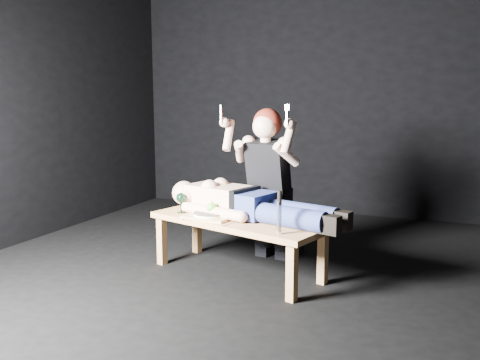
{
  "coord_description": "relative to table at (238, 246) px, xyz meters",
  "views": [
    {
      "loc": [
        1.22,
        -3.52,
        1.35
      ],
      "look_at": [
        -0.21,
        0.05,
        0.75
      ],
      "focal_mm": 36.95,
      "sensor_mm": 36.0,
      "label": 1
    }
  ],
  "objects": [
    {
      "name": "kneeling_woman",
      "position": [
        0.13,
        0.48,
        0.45
      ],
      "size": [
        0.83,
        0.9,
        1.35
      ],
      "primitive_type": null,
      "rotation": [
        0.0,
        0.0,
        -0.15
      ],
      "color": "black",
      "rests_on": "ground"
    },
    {
      "name": "spoon_flat",
      "position": [
        0.01,
        -0.09,
        0.23
      ],
      "size": [
        0.1,
        0.13,
        0.01
      ],
      "primitive_type": "cube",
      "rotation": [
        0.0,
        0.0,
        0.65
      ],
      "color": "#B2B2B7",
      "rests_on": "table"
    },
    {
      "name": "fork_flat",
      "position": [
        -0.33,
        -0.06,
        0.23
      ],
      "size": [
        0.06,
        0.15,
        0.01
      ],
      "primitive_type": "cube",
      "rotation": [
        0.0,
        0.0,
        -0.29
      ],
      "color": "#B2B2B7",
      "rests_on": "table"
    },
    {
      "name": "ground",
      "position": [
        0.21,
        0.0,
        -0.23
      ],
      "size": [
        5.0,
        5.0,
        0.0
      ],
      "primitive_type": "plane",
      "color": "black",
      "rests_on": "ground"
    },
    {
      "name": "plate",
      "position": [
        -0.21,
        -0.07,
        0.26
      ],
      "size": [
        0.28,
        0.28,
        0.02
      ],
      "primitive_type": "cylinder",
      "rotation": [
        0.0,
        0.0,
        -0.13
      ],
      "color": "white",
      "rests_on": "serving_tray"
    },
    {
      "name": "goblet",
      "position": [
        -0.51,
        0.02,
        0.31
      ],
      "size": [
        0.1,
        0.1,
        0.17
      ],
      "primitive_type": null,
      "rotation": [
        0.0,
        0.0,
        -0.29
      ],
      "color": "black",
      "rests_on": "table"
    },
    {
      "name": "table",
      "position": [
        0.0,
        0.0,
        0.0
      ],
      "size": [
        1.53,
        0.92,
        0.45
      ],
      "primitive_type": "cube",
      "rotation": [
        0.0,
        0.0,
        -0.29
      ],
      "color": "#B08848",
      "rests_on": "ground"
    },
    {
      "name": "serving_tray",
      "position": [
        -0.21,
        -0.07,
        0.24
      ],
      "size": [
        0.41,
        0.32,
        0.02
      ],
      "primitive_type": "cube",
      "rotation": [
        0.0,
        0.0,
        -0.13
      ],
      "color": "tan",
      "rests_on": "table"
    },
    {
      "name": "carving_knife",
      "position": [
        0.44,
        -0.33,
        0.38
      ],
      "size": [
        0.05,
        0.05,
        0.31
      ],
      "primitive_type": null,
      "rotation": [
        0.0,
        0.0,
        -0.29
      ],
      "color": "#B2B2B7",
      "rests_on": "table"
    },
    {
      "name": "apple",
      "position": [
        -0.2,
        -0.06,
        0.31
      ],
      "size": [
        0.08,
        0.08,
        0.08
      ],
      "primitive_type": "sphere",
      "color": "green",
      "rests_on": "plate"
    },
    {
      "name": "knife_flat",
      "position": [
        0.01,
        -0.2,
        0.23
      ],
      "size": [
        0.06,
        0.15,
        0.01
      ],
      "primitive_type": "cube",
      "rotation": [
        0.0,
        0.0,
        -0.28
      ],
      "color": "#B2B2B7",
      "rests_on": "table"
    },
    {
      "name": "lying_man",
      "position": [
        0.07,
        0.09,
        0.36
      ],
      "size": [
        1.56,
        0.86,
        0.27
      ],
      "primitive_type": null,
      "rotation": [
        0.0,
        0.0,
        -0.29
      ],
      "color": "beige",
      "rests_on": "table"
    },
    {
      "name": "back_wall",
      "position": [
        0.21,
        2.5,
        1.27
      ],
      "size": [
        5.0,
        0.0,
        5.0
      ],
      "primitive_type": "plane",
      "rotation": [
        1.57,
        0.0,
        0.0
      ],
      "color": "black",
      "rests_on": "ground"
    }
  ]
}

